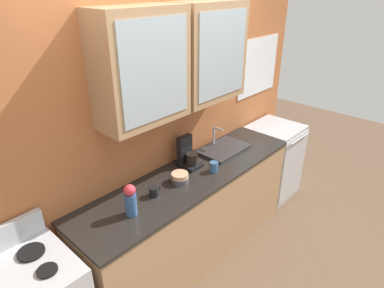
% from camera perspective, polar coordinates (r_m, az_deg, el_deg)
% --- Properties ---
extents(ground_plane, '(10.00, 10.00, 0.00)m').
position_cam_1_polar(ground_plane, '(3.58, 0.02, -18.00)').
color(ground_plane, brown).
extents(back_wall_unit, '(4.01, 0.42, 2.73)m').
position_cam_1_polar(back_wall_unit, '(2.95, -4.28, 6.60)').
color(back_wall_unit, '#B76638').
rests_on(back_wall_unit, ground_plane).
extents(counter, '(2.35, 0.62, 0.93)m').
position_cam_1_polar(counter, '(3.27, 0.02, -12.18)').
color(counter, '#A87F56').
rests_on(counter, ground_plane).
extents(sink_faucet, '(0.52, 0.33, 0.23)m').
position_cam_1_polar(sink_faucet, '(3.43, 5.42, -0.79)').
color(sink_faucet, '#2D2D30').
rests_on(sink_faucet, counter).
extents(bowl_stack, '(0.16, 0.16, 0.08)m').
position_cam_1_polar(bowl_stack, '(2.89, -2.08, -5.77)').
color(bowl_stack, '#4C4C54').
rests_on(bowl_stack, counter).
extents(vase, '(0.09, 0.09, 0.26)m').
position_cam_1_polar(vase, '(2.51, -10.47, -9.40)').
color(vase, '#33598C').
rests_on(vase, counter).
extents(cup_near_sink, '(0.11, 0.08, 0.09)m').
position_cam_1_polar(cup_near_sink, '(3.04, 3.75, -3.88)').
color(cup_near_sink, '#38608C').
rests_on(cup_near_sink, counter).
extents(cup_near_bowls, '(0.11, 0.08, 0.08)m').
position_cam_1_polar(cup_near_bowls, '(2.73, -6.49, -8.05)').
color(cup_near_bowls, black).
rests_on(cup_near_bowls, counter).
extents(dishwasher, '(0.57, 0.61, 0.93)m').
position_cam_1_polar(dishwasher, '(4.31, 13.61, -2.74)').
color(dishwasher, silver).
rests_on(dishwasher, ground_plane).
extents(coffee_maker, '(0.17, 0.20, 0.29)m').
position_cam_1_polar(coffee_maker, '(3.10, -0.74, -1.90)').
color(coffee_maker, black).
rests_on(coffee_maker, counter).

